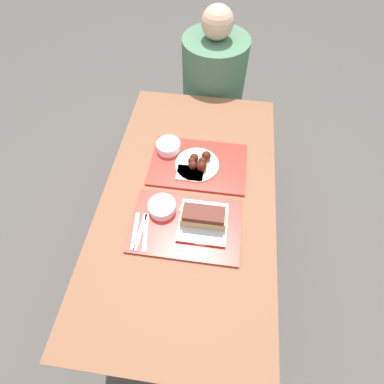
{
  "coord_description": "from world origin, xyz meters",
  "views": [
    {
      "loc": [
        0.12,
        -0.73,
        1.89
      ],
      "look_at": [
        0.02,
        0.0,
        0.81
      ],
      "focal_mm": 28.0,
      "sensor_mm": 36.0,
      "label": 1
    }
  ],
  "objects_px": {
    "person_seated_across": "(214,76)",
    "bowl_coleslaw_near": "(162,207)",
    "brisket_sandwich_plate": "(203,219)",
    "wings_plate_far": "(198,163)",
    "tray_far": "(198,164)",
    "tray_near": "(186,225)",
    "bowl_coleslaw_far": "(168,146)"
  },
  "relations": [
    {
      "from": "bowl_coleslaw_near",
      "to": "tray_near",
      "type": "bearing_deg",
      "value": -27.32
    },
    {
      "from": "person_seated_across",
      "to": "bowl_coleslaw_near",
      "type": "bearing_deg",
      "value": -97.09
    },
    {
      "from": "tray_far",
      "to": "brisket_sandwich_plate",
      "type": "bearing_deg",
      "value": -79.34
    },
    {
      "from": "person_seated_across",
      "to": "bowl_coleslaw_far",
      "type": "bearing_deg",
      "value": -103.72
    },
    {
      "from": "tray_near",
      "to": "bowl_coleslaw_near",
      "type": "bearing_deg",
      "value": 152.68
    },
    {
      "from": "tray_near",
      "to": "brisket_sandwich_plate",
      "type": "bearing_deg",
      "value": 12.81
    },
    {
      "from": "bowl_coleslaw_near",
      "to": "person_seated_across",
      "type": "distance_m",
      "value": 1.03
    },
    {
      "from": "bowl_coleslaw_near",
      "to": "wings_plate_far",
      "type": "xyz_separation_m",
      "value": [
        0.12,
        0.27,
        -0.01
      ]
    },
    {
      "from": "bowl_coleslaw_far",
      "to": "bowl_coleslaw_near",
      "type": "bearing_deg",
      "value": -84.0
    },
    {
      "from": "tray_far",
      "to": "bowl_coleslaw_far",
      "type": "relative_size",
      "value": 3.91
    },
    {
      "from": "bowl_coleslaw_far",
      "to": "wings_plate_far",
      "type": "bearing_deg",
      "value": -27.17
    },
    {
      "from": "bowl_coleslaw_near",
      "to": "brisket_sandwich_plate",
      "type": "bearing_deg",
      "value": -12.92
    },
    {
      "from": "bowl_coleslaw_far",
      "to": "brisket_sandwich_plate",
      "type": "bearing_deg",
      "value": -60.86
    },
    {
      "from": "brisket_sandwich_plate",
      "to": "bowl_coleslaw_far",
      "type": "xyz_separation_m",
      "value": [
        -0.22,
        0.39,
        -0.01
      ]
    },
    {
      "from": "tray_far",
      "to": "person_seated_across",
      "type": "relative_size",
      "value": 0.65
    },
    {
      "from": "tray_near",
      "to": "brisket_sandwich_plate",
      "type": "height_order",
      "value": "brisket_sandwich_plate"
    },
    {
      "from": "brisket_sandwich_plate",
      "to": "person_seated_across",
      "type": "relative_size",
      "value": 0.29
    },
    {
      "from": "wings_plate_far",
      "to": "person_seated_across",
      "type": "xyz_separation_m",
      "value": [
        0.01,
        0.75,
        -0.04
      ]
    },
    {
      "from": "tray_near",
      "to": "person_seated_across",
      "type": "relative_size",
      "value": 0.65
    },
    {
      "from": "bowl_coleslaw_far",
      "to": "wings_plate_far",
      "type": "relative_size",
      "value": 0.56
    },
    {
      "from": "tray_far",
      "to": "wings_plate_far",
      "type": "distance_m",
      "value": 0.03
    },
    {
      "from": "tray_near",
      "to": "bowl_coleslaw_far",
      "type": "relative_size",
      "value": 3.91
    },
    {
      "from": "tray_far",
      "to": "bowl_coleslaw_near",
      "type": "relative_size",
      "value": 3.91
    },
    {
      "from": "tray_near",
      "to": "bowl_coleslaw_near",
      "type": "height_order",
      "value": "bowl_coleslaw_near"
    },
    {
      "from": "tray_far",
      "to": "brisket_sandwich_plate",
      "type": "height_order",
      "value": "brisket_sandwich_plate"
    },
    {
      "from": "bowl_coleslaw_far",
      "to": "person_seated_across",
      "type": "relative_size",
      "value": 0.17
    },
    {
      "from": "bowl_coleslaw_far",
      "to": "tray_near",
      "type": "bearing_deg",
      "value": -70.0
    },
    {
      "from": "tray_near",
      "to": "bowl_coleslaw_far",
      "type": "bearing_deg",
      "value": 110.0
    },
    {
      "from": "tray_far",
      "to": "wings_plate_far",
      "type": "xyz_separation_m",
      "value": [
        0.0,
        -0.01,
        0.02
      ]
    },
    {
      "from": "tray_far",
      "to": "brisket_sandwich_plate",
      "type": "relative_size",
      "value": 2.24
    },
    {
      "from": "tray_near",
      "to": "bowl_coleslaw_near",
      "type": "xyz_separation_m",
      "value": [
        -0.11,
        0.06,
        0.03
      ]
    },
    {
      "from": "bowl_coleslaw_far",
      "to": "person_seated_across",
      "type": "height_order",
      "value": "person_seated_across"
    }
  ]
}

